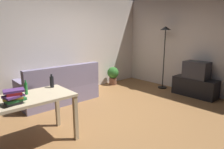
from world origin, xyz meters
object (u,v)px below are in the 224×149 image
couch (60,89)px  bottle_dark (52,82)px  tv (196,70)px  potted_plant (113,74)px  torchiere_lamp (165,41)px  tv_stand (195,87)px  book_stack (14,97)px  bottle_green (26,88)px  desk (30,104)px

couch → bottle_dark: bearing=58.8°
couch → tv: same height
potted_plant → torchiere_lamp: bearing=-56.3°
tv_stand → potted_plant: bearing=20.6°
couch → book_stack: bearing=48.3°
couch → bottle_green: 1.83m
tv → torchiere_lamp: bearing=0.2°
torchiere_lamp → bottle_dark: size_ratio=8.04×
bottle_green → tv: bearing=-9.5°
desk → bottle_green: size_ratio=5.53×
tv → bottle_dark: (-3.59, 0.77, 0.16)m
couch → bottle_dark: 1.50m
desk → potted_plant: 3.65m
desk → potted_plant: size_ratio=2.11×
tv → desk: bearing=82.4°
tv_stand → torchiere_lamp: torchiere_lamp is taller
couch → tv: 3.50m
tv → potted_plant: (-0.86, 2.28, -0.37)m
bottle_green → book_stack: 0.40m
potted_plant → desk: bearing=-151.5°
tv_stand → couch: bearing=55.6°
torchiere_lamp → desk: 4.14m
tv_stand → desk: 4.10m
bottle_green → book_stack: size_ratio=0.77×
potted_plant → book_stack: bearing=-150.9°
couch → tv: bearing=145.6°
bottle_green → bottle_dark: size_ratio=0.97×
tv → bottle_green: size_ratio=2.76×
torchiere_lamp → book_stack: torchiere_lamp is taller
desk → book_stack: size_ratio=4.26×
desk → potted_plant: (3.19, 1.74, -0.32)m
tv_stand → bottle_green: (-4.04, 0.67, 0.61)m
torchiere_lamp → tv: bearing=-89.8°
tv → bottle_green: 4.10m
bottle_dark → book_stack: bearing=-149.8°
potted_plant → bottle_green: (-3.19, -1.60, 0.52)m
desk → bottle_dark: bearing=27.2°
couch → tv_stand: bearing=145.6°
potted_plant → bottle_dark: bearing=-151.2°
tv_stand → torchiere_lamp: 1.54m
desk → bottle_green: bearing=87.7°
desk → bottle_dark: (0.46, 0.23, 0.21)m
torchiere_lamp → desk: size_ratio=1.50×
desk → potted_plant: desk is taller
potted_plant → bottle_dark: (-2.73, -1.50, 0.53)m
tv_stand → torchiere_lamp: (0.00, 0.99, 1.17)m
tv_stand → desk: size_ratio=0.91×
bottle_green → book_stack: (-0.26, -0.31, 0.00)m
potted_plant → book_stack: 3.97m
torchiere_lamp → bottle_green: size_ratio=8.31×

